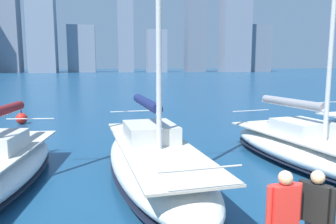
# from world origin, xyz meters

# --- Properties ---
(city_skyline) EXTENTS (175.13, 26.36, 46.63)m
(city_skyline) POSITION_xyz_m (1.93, -161.06, 18.92)
(city_skyline) COLOR slate
(city_skyline) RESTS_ON ground
(sailboat_grey) EXTENTS (3.90, 8.92, 12.93)m
(sailboat_grey) POSITION_xyz_m (-5.22, -7.45, 0.65)
(sailboat_grey) COLOR white
(sailboat_grey) RESTS_ON ground
(sailboat_navy) EXTENTS (3.24, 9.22, 11.21)m
(sailboat_navy) POSITION_xyz_m (0.73, -6.87, 0.71)
(sailboat_navy) COLOR white
(sailboat_navy) RESTS_ON ground
(person_red_shirt) EXTENTS (0.59, 0.22, 1.59)m
(person_red_shirt) POSITION_xyz_m (-0.30, -1.01, 1.56)
(person_red_shirt) COLOR #2D3347
(person_red_shirt) RESTS_ON dock_pier
(person_black_shirt) EXTENTS (0.36, 0.51, 1.55)m
(person_black_shirt) POSITION_xyz_m (-0.85, -1.03, 1.54)
(person_black_shirt) COLOR #2D3347
(person_black_shirt) RESTS_ON dock_pier
(channel_buoy) EXTENTS (0.70, 0.70, 1.40)m
(channel_buoy) POSITION_xyz_m (7.35, -18.73, 0.36)
(channel_buoy) COLOR red
(channel_buoy) RESTS_ON ground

